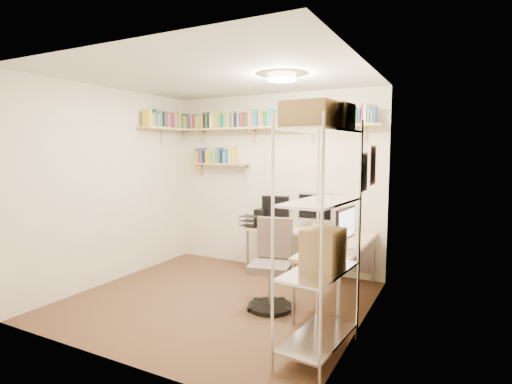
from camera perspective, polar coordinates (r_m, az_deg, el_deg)
ground at (r=4.74m, az=-5.55°, el=-15.11°), size 3.20×3.20×0.00m
room_shell at (r=4.43m, az=-5.69°, el=3.93°), size 3.24×3.04×2.52m
wall_shelves at (r=5.77m, az=-2.24°, el=9.18°), size 3.12×1.09×0.80m
corner_desk at (r=5.12m, az=7.11°, el=-5.94°), size 1.76×1.71×1.14m
office_chair at (r=4.40m, az=2.28°, el=-11.17°), size 0.52×0.52×0.97m
wire_rack at (r=3.23m, az=9.24°, el=0.24°), size 0.49×0.88×2.08m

